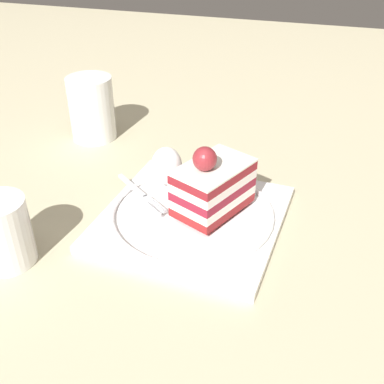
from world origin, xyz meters
name	(u,v)px	position (x,y,z in m)	size (l,w,h in m)	color
ground_plane	(200,231)	(0.00, 0.00, 0.00)	(2.40, 2.40, 0.00)	#B6AC89
dessert_plate	(192,216)	(0.02, -0.02, 0.01)	(0.26, 0.26, 0.02)	white
cake_slice	(213,185)	(-0.01, -0.03, 0.06)	(0.11, 0.13, 0.10)	maroon
whipped_cream_dollop	(167,166)	(0.07, -0.07, 0.05)	(0.05, 0.05, 0.06)	white
fork	(142,194)	(0.10, -0.03, 0.02)	(0.10, 0.08, 0.00)	silver
drink_glass_near	(4,235)	(0.21, 0.13, 0.04)	(0.07, 0.07, 0.09)	white
drink_glass_far	(92,111)	(0.27, -0.22, 0.05)	(0.08, 0.08, 0.11)	white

